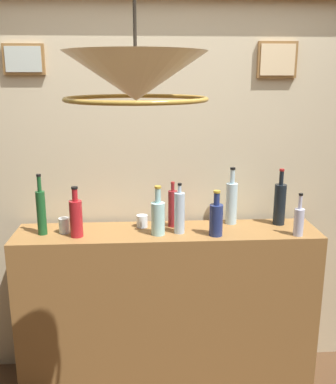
{
  "coord_description": "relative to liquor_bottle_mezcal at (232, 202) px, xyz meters",
  "views": [
    {
      "loc": [
        -0.15,
        -1.63,
        1.91
      ],
      "look_at": [
        0.0,
        0.79,
        1.27
      ],
      "focal_mm": 41.5,
      "sensor_mm": 36.0,
      "label": 1
    }
  ],
  "objects": [
    {
      "name": "liquor_bottle_rye",
      "position": [
        -0.33,
        -0.15,
        -0.01
      ],
      "size": [
        0.06,
        0.06,
        0.3
      ],
      "color": "#ACC3D8",
      "rests_on": "bar_shelf_unit"
    },
    {
      "name": "pendant_lamp",
      "position": [
        -0.56,
        -1.01,
        0.74
      ],
      "size": [
        0.5,
        0.5,
        0.48
      ],
      "color": "#EFE5C6"
    },
    {
      "name": "glass_tumbler_highball",
      "position": [
        -0.55,
        -0.03,
        -0.1
      ],
      "size": [
        0.07,
        0.07,
        0.07
      ],
      "color": "silver",
      "rests_on": "bar_shelf_unit"
    },
    {
      "name": "liquor_bottle_amaro",
      "position": [
        -1.12,
        -0.12,
        0.0
      ],
      "size": [
        0.05,
        0.05,
        0.35
      ],
      "color": "#195025",
      "rests_on": "bar_shelf_unit"
    },
    {
      "name": "liquor_bottle_sherry",
      "position": [
        -0.36,
        -0.03,
        -0.02
      ],
      "size": [
        0.05,
        0.05,
        0.28
      ],
      "color": "maroon",
      "rests_on": "bar_shelf_unit"
    },
    {
      "name": "liquor_bottle_rum",
      "position": [
        -0.92,
        -0.18,
        -0.02
      ],
      "size": [
        0.07,
        0.07,
        0.29
      ],
      "color": "#A81C22",
      "rests_on": "bar_shelf_unit"
    },
    {
      "name": "liquor_bottle_port",
      "position": [
        0.34,
        -0.24,
        -0.05
      ],
      "size": [
        0.06,
        0.06,
        0.25
      ],
      "color": "silver",
      "rests_on": "bar_shelf_unit"
    },
    {
      "name": "glass_tumbler_rocks",
      "position": [
        -1.0,
        -0.11,
        -0.09
      ],
      "size": [
        0.06,
        0.06,
        0.09
      ],
      "color": "silver",
      "rests_on": "bar_shelf_unit"
    },
    {
      "name": "liquor_bottle_mezcal",
      "position": [
        0.0,
        0.0,
        0.0
      ],
      "size": [
        0.07,
        0.07,
        0.35
      ],
      "color": "silver",
      "rests_on": "bar_shelf_unit"
    },
    {
      "name": "bar_shelf_unit",
      "position": [
        -0.4,
        -0.11,
        -0.65
      ],
      "size": [
        1.79,
        0.37,
        1.02
      ],
      "primitive_type": "cube",
      "color": "olive",
      "rests_on": "ground"
    },
    {
      "name": "liquor_bottle_bourbon",
      "position": [
        0.29,
        -0.03,
        -0.0
      ],
      "size": [
        0.07,
        0.07,
        0.35
      ],
      "color": "black",
      "rests_on": "bar_shelf_unit"
    },
    {
      "name": "panelled_rear_partition",
      "position": [
        -0.4,
        0.15,
        0.27
      ],
      "size": [
        3.67,
        0.15,
        2.74
      ],
      "color": "beige",
      "rests_on": "ground"
    },
    {
      "name": "liquor_bottle_vermouth",
      "position": [
        -0.46,
        -0.17,
        -0.03
      ],
      "size": [
        0.08,
        0.08,
        0.29
      ],
      "color": "#A2D7D6",
      "rests_on": "bar_shelf_unit"
    },
    {
      "name": "liquor_bottle_gin",
      "position": [
        -0.13,
        -0.21,
        -0.04
      ],
      "size": [
        0.08,
        0.08,
        0.26
      ],
      "color": "navy",
      "rests_on": "bar_shelf_unit"
    }
  ]
}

